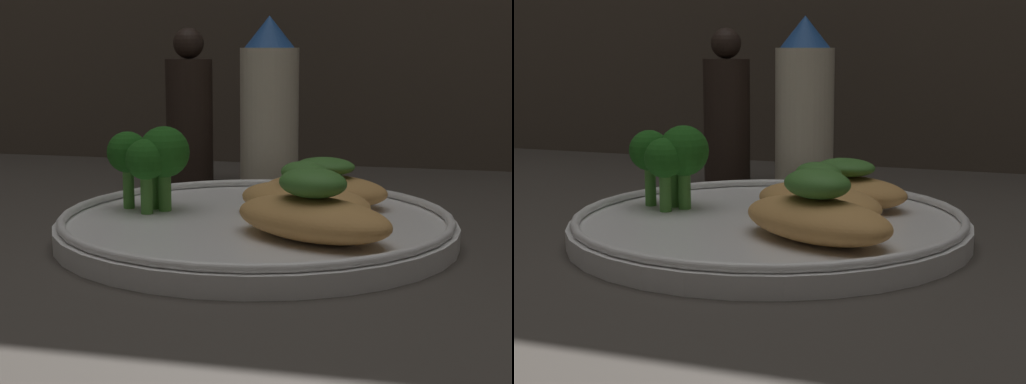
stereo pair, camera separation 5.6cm
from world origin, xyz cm
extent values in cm
cube|color=#3D3833|center=(0.00, 0.00, -0.50)|extent=(180.00, 180.00, 1.00)
cylinder|color=white|center=(0.00, 0.00, 0.70)|extent=(28.58, 28.58, 1.40)
torus|color=white|center=(0.00, 0.00, 1.70)|extent=(27.98, 27.98, 0.60)
ellipsoid|color=tan|center=(4.91, -4.96, 2.78)|extent=(12.90, 10.59, 2.76)
ellipsoid|color=#3D752D|center=(4.91, -4.96, 5.11)|extent=(5.84, 5.45, 1.91)
ellipsoid|color=tan|center=(3.34, 0.85, 2.71)|extent=(12.26, 10.27, 2.62)
ellipsoid|color=#3D752D|center=(3.34, 0.85, 4.81)|extent=(4.57, 4.27, 1.57)
ellipsoid|color=tan|center=(4.09, 5.75, 2.63)|extent=(10.84, 7.75, 2.47)
ellipsoid|color=#3D752D|center=(4.09, 5.75, 4.55)|extent=(5.27, 4.54, 1.37)
cylinder|color=#4C8E38|center=(-7.40, 1.34, 2.97)|extent=(0.96, 0.96, 3.13)
sphere|color=#1E5B19|center=(-7.40, 1.34, 5.88)|extent=(3.85, 3.85, 3.85)
cylinder|color=#4C8E38|center=(-8.45, 1.88, 3.10)|extent=(0.89, 0.89, 3.41)
sphere|color=#1E5B19|center=(-8.45, 1.88, 5.67)|extent=(2.45, 2.45, 2.45)
cylinder|color=#4C8E38|center=(-10.44, 1.60, 3.02)|extent=(0.85, 0.85, 3.24)
sphere|color=#1E5B19|center=(-10.44, 1.60, 5.74)|extent=(3.15, 3.15, 3.15)
cylinder|color=#4C8E38|center=(-8.34, 0.19, 2.90)|extent=(0.89, 0.89, 3.01)
sphere|color=#1E5B19|center=(-8.34, 0.19, 5.47)|extent=(3.02, 3.02, 3.02)
cylinder|color=beige|center=(-3.47, 19.70, 6.75)|extent=(5.60, 5.60, 13.50)
cone|color=#23519E|center=(-3.47, 19.70, 14.99)|extent=(4.76, 4.76, 2.97)
cylinder|color=black|center=(-11.49, 19.70, 6.22)|extent=(4.59, 4.59, 12.44)
sphere|color=black|center=(-11.49, 19.70, 13.93)|extent=(2.98, 2.98, 2.98)
camera|label=1|loc=(12.98, -53.42, 13.65)|focal=55.00mm
camera|label=2|loc=(18.33, -51.83, 13.65)|focal=55.00mm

